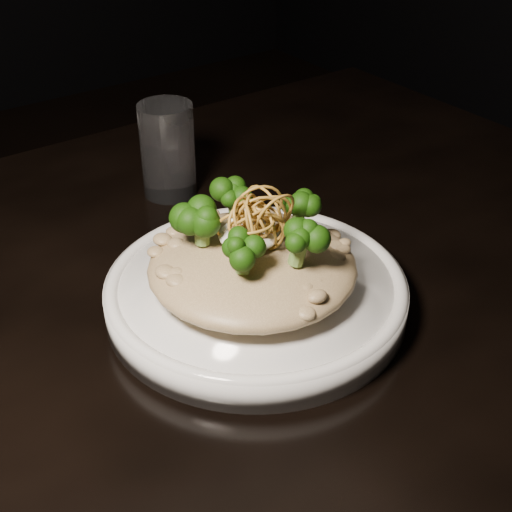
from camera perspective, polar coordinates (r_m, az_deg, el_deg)
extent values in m
cube|color=black|center=(0.69, -3.73, -4.09)|extent=(1.10, 0.80, 0.04)
cylinder|color=black|center=(1.36, 6.33, -2.59)|extent=(0.05, 0.05, 0.71)
cylinder|color=white|center=(0.64, 0.00, -3.05)|extent=(0.27, 0.27, 0.03)
ellipsoid|color=brown|center=(0.62, -0.29, -0.81)|extent=(0.18, 0.18, 0.04)
ellipsoid|color=white|center=(0.61, -0.58, 1.69)|extent=(0.05, 0.05, 0.01)
cylinder|color=silver|center=(0.82, -7.08, 8.40)|extent=(0.08, 0.08, 0.11)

